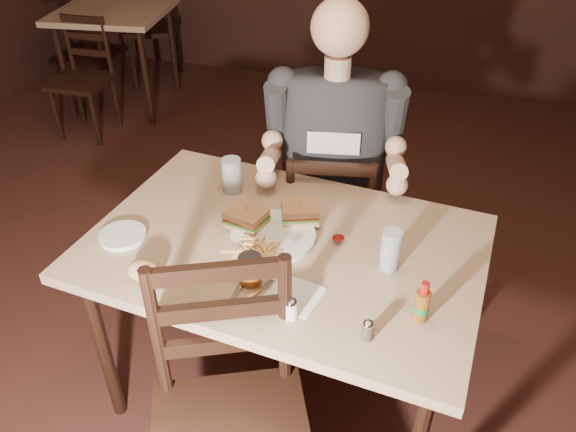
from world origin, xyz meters
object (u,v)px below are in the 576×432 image
(bg_chair_far, at_px, (152,28))
(diner, at_px, (334,129))
(main_table, at_px, (284,260))
(glass_left, at_px, (232,175))
(chair_far, at_px, (329,225))
(dinner_plate, at_px, (273,237))
(glass_right, at_px, (390,250))
(bg_chair_near, at_px, (81,81))
(hot_sauce, at_px, (422,301))
(bg_table, at_px, (114,21))
(syrup_dispenser, at_px, (250,270))
(side_plate, at_px, (123,236))

(bg_chair_far, height_order, diner, diner)
(main_table, height_order, glass_left, glass_left)
(chair_far, distance_m, dinner_plate, 0.68)
(chair_far, height_order, glass_right, glass_right)
(diner, height_order, glass_left, diner)
(diner, distance_m, glass_left, 0.45)
(bg_chair_near, xyz_separation_m, hot_sauce, (2.53, -2.02, 0.43))
(bg_chair_far, bearing_deg, dinner_plate, 105.18)
(bg_table, height_order, glass_right, glass_right)
(chair_far, xyz_separation_m, glass_right, (0.32, -0.62, 0.41))
(hot_sauce, relative_size, syrup_dispenser, 1.42)
(main_table, bearing_deg, bg_table, 131.19)
(side_plate, bearing_deg, main_table, 13.26)
(diner, xyz_separation_m, hot_sauce, (0.43, -0.77, -0.10))
(bg_table, bearing_deg, hot_sauce, -45.46)
(syrup_dispenser, distance_m, side_plate, 0.51)
(chair_far, distance_m, bg_chair_near, 2.41)
(bg_chair_near, distance_m, dinner_plate, 2.71)
(bg_table, xyz_separation_m, side_plate, (1.51, -2.47, 0.10))
(chair_far, height_order, side_plate, chair_far)
(glass_left, distance_m, glass_right, 0.70)
(bg_table, distance_m, glass_right, 3.39)
(bg_chair_near, bearing_deg, syrup_dispenser, -47.49)
(bg_table, bearing_deg, syrup_dispenser, -51.86)
(dinner_plate, bearing_deg, glass_right, -5.41)
(main_table, distance_m, diner, 0.60)
(main_table, height_order, bg_chair_far, bg_chair_far)
(bg_chair_near, relative_size, syrup_dispenser, 8.40)
(bg_chair_near, bearing_deg, dinner_plate, -44.07)
(bg_table, relative_size, bg_chair_far, 0.97)
(hot_sauce, relative_size, side_plate, 0.88)
(main_table, xyz_separation_m, syrup_dispenser, (-0.04, -0.21, 0.12))
(dinner_plate, bearing_deg, main_table, -15.99)
(bg_chair_near, bearing_deg, main_table, -43.67)
(bg_table, distance_m, bg_chair_far, 0.59)
(glass_right, bearing_deg, side_plate, -173.54)
(diner, xyz_separation_m, glass_right, (0.31, -0.57, -0.10))
(glass_left, bearing_deg, bg_chair_near, 139.00)
(diner, bearing_deg, bg_chair_near, 138.67)
(bg_chair_far, bearing_deg, bg_chair_near, 70.30)
(main_table, height_order, glass_right, glass_right)
(bg_table, bearing_deg, side_plate, -58.58)
(main_table, relative_size, side_plate, 8.91)
(bg_table, distance_m, glass_left, 2.74)
(bg_chair_near, relative_size, glass_left, 6.00)
(side_plate, bearing_deg, syrup_dispenser, -9.78)
(dinner_plate, bearing_deg, diner, 80.48)
(dinner_plate, distance_m, syrup_dispenser, 0.23)
(glass_left, xyz_separation_m, syrup_dispenser, (0.24, -0.47, -0.02))
(bg_chair_far, distance_m, dinner_plate, 3.53)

